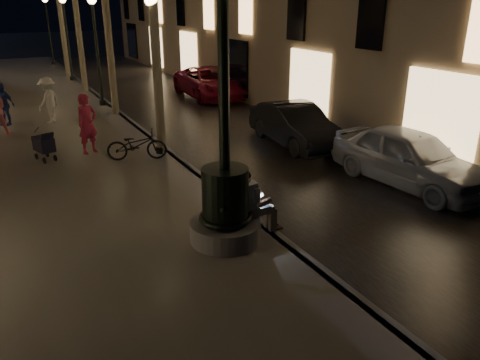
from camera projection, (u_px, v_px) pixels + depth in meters
ground at (115, 113)px, 20.51m from camera, size 120.00×120.00×0.00m
cobble_lane at (180, 106)px, 21.82m from camera, size 6.00×45.00×0.02m
promenade at (15, 121)px, 18.73m from camera, size 8.00×45.00×0.20m
curb_strip at (115, 111)px, 20.48m from camera, size 0.25×45.00×0.20m
fountain_lamppost at (225, 193)px, 8.92m from camera, size 1.40×1.40×5.21m
seated_man_laptop at (253, 200)px, 9.29m from camera, size 1.01×0.34×1.38m
lamp_curb_a at (154, 52)px, 13.44m from camera, size 0.36×0.36×4.81m
lamp_curb_b at (95, 35)px, 20.04m from camera, size 0.36×0.36×4.81m
lamp_curb_c at (66, 26)px, 26.64m from camera, size 0.36×0.36×4.81m
lamp_curb_d at (48, 21)px, 33.23m from camera, size 0.36×0.36×4.81m
stroller at (44, 144)px, 13.68m from camera, size 0.59×0.98×0.99m
car_front at (410, 157)px, 12.33m from camera, size 2.16×4.61×1.53m
car_second at (295, 125)px, 15.74m from camera, size 1.82×4.38×1.41m
car_third at (211, 82)px, 23.59m from camera, size 2.72×5.48×1.49m
pedestrian_red at (87, 124)px, 14.23m from camera, size 0.79×0.67×1.83m
pedestrian_white at (48, 100)px, 17.83m from camera, size 1.21×1.27×1.73m
pedestrian_blue at (3, 104)px, 17.48m from camera, size 0.96×0.92×1.60m
bicycle at (137, 145)px, 13.77m from camera, size 1.84×1.15×0.91m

